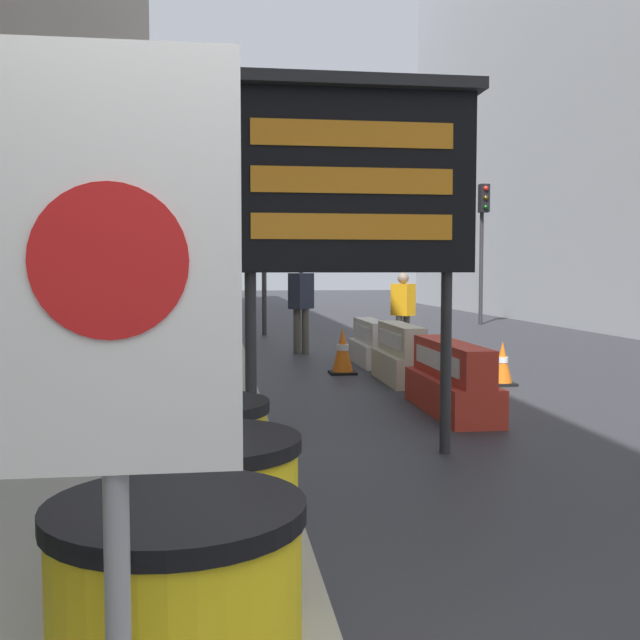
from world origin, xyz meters
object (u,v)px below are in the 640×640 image
object	(u,v)px
jersey_barrier_cream	(401,357)
pedestrian_passerby	(301,299)
barrel_drum_foreground	(177,632)
pedestrian_worker	(403,307)
traffic_light_far_side	(483,224)
traffic_cone_near	(343,351)
warning_sign	(112,327)
jersey_barrier_red_striped	(451,382)
jersey_barrier_white	(371,345)
traffic_cone_mid	(502,364)
barrel_drum_back	(196,475)
message_board	(351,181)
barrel_drum_middle	(208,531)
traffic_light_near_curb	(264,207)

from	to	relation	value
jersey_barrier_cream	pedestrian_passerby	size ratio (longest dim) A/B	0.92
barrel_drum_foreground	pedestrian_worker	xyz separation A→B (m)	(3.68, 11.86, 0.40)
jersey_barrier_cream	traffic_light_far_side	size ratio (longest dim) A/B	0.40
barrel_drum_foreground	jersey_barrier_cream	world-z (taller)	barrel_drum_foreground
traffic_cone_near	pedestrian_passerby	world-z (taller)	pedestrian_passerby
warning_sign	traffic_cone_near	size ratio (longest dim) A/B	2.70
jersey_barrier_red_striped	pedestrian_passerby	size ratio (longest dim) A/B	1.12
warning_sign	jersey_barrier_white	bearing A→B (deg)	75.39
warning_sign	traffic_cone_mid	xyz separation A→B (m)	(4.28, 8.50, -1.21)
traffic_light_far_side	barrel_drum_back	bearing A→B (deg)	-114.36
message_board	pedestrian_worker	bearing A→B (deg)	72.63
jersey_barrier_white	traffic_cone_near	xyz separation A→B (m)	(-0.71, -1.17, 0.02)
barrel_drum_middle	message_board	distance (m)	3.99
barrel_drum_back	traffic_cone_near	size ratio (longest dim) A/B	1.09
traffic_light_far_side	jersey_barrier_cream	bearing A→B (deg)	-115.39
pedestrian_worker	pedestrian_passerby	world-z (taller)	pedestrian_passerby
barrel_drum_middle	barrel_drum_back	size ratio (longest dim) A/B	1.00
traffic_cone_near	jersey_barrier_cream	bearing A→B (deg)	-54.27
barrel_drum_foreground	pedestrian_passerby	xyz separation A→B (m)	(1.76, 12.43, 0.54)
pedestrian_passerby	barrel_drum_back	bearing A→B (deg)	33.42
barrel_drum_middle	traffic_light_far_side	size ratio (longest dim) A/B	0.19
jersey_barrier_cream	traffic_light_far_side	xyz separation A→B (m)	(5.28, 11.12, 2.68)
warning_sign	pedestrian_worker	world-z (taller)	warning_sign
barrel_drum_back	barrel_drum_middle	bearing A→B (deg)	-85.10
pedestrian_passerby	traffic_cone_near	bearing A→B (deg)	49.07
jersey_barrier_cream	warning_sign	bearing A→B (deg)	-107.90
barrel_drum_back	message_board	distance (m)	3.32
jersey_barrier_cream	barrel_drum_back	bearing A→B (deg)	-112.61
traffic_cone_mid	pedestrian_worker	xyz separation A→B (m)	(-0.49, 3.88, 0.64)
barrel_drum_back	warning_sign	world-z (taller)	warning_sign
barrel_drum_back	pedestrian_worker	xyz separation A→B (m)	(3.67, 10.10, 0.40)
traffic_light_near_curb	pedestrian_worker	size ratio (longest dim) A/B	2.80
barrel_drum_middle	warning_sign	size ratio (longest dim) A/B	0.41
traffic_cone_mid	message_board	bearing A→B (deg)	-127.40
traffic_light_near_curb	jersey_barrier_white	bearing A→B (deg)	-76.25
jersey_barrier_red_striped	traffic_cone_mid	xyz separation A→B (m)	(1.38, 1.92, -0.05)
barrel_drum_foreground	barrel_drum_back	distance (m)	1.76
warning_sign	traffic_cone_mid	world-z (taller)	warning_sign
barrel_drum_back	pedestrian_worker	bearing A→B (deg)	70.02
barrel_drum_foreground	traffic_light_far_side	size ratio (longest dim) A/B	0.19
message_board	barrel_drum_back	bearing A→B (deg)	-117.62
warning_sign	jersey_barrier_cream	distance (m)	9.51
traffic_cone_mid	jersey_barrier_cream	bearing A→B (deg)	160.59
barrel_drum_back	jersey_barrier_white	xyz separation A→B (m)	(2.79, 8.85, -0.20)
barrel_drum_foreground	traffic_cone_near	world-z (taller)	barrel_drum_foreground
barrel_drum_foreground	traffic_cone_near	xyz separation A→B (m)	(2.09, 9.44, -0.18)
warning_sign	traffic_light_far_side	distance (m)	21.75
barrel_drum_middle	warning_sign	xyz separation A→B (m)	(-0.19, -1.41, 0.97)
barrel_drum_back	message_board	size ratio (longest dim) A/B	0.25
barrel_drum_middle	traffic_cone_near	size ratio (longest dim) A/B	1.09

